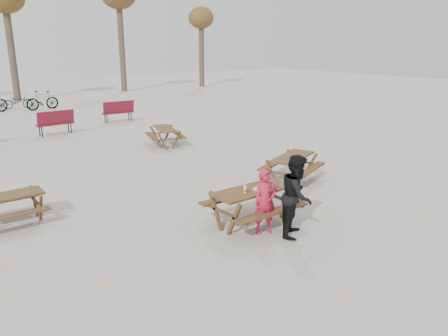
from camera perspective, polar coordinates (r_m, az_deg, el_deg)
ground at (r=9.40m, az=3.74°, el=-7.22°), size 80.00×80.00×0.00m
main_picnic_table at (r=9.19m, az=3.81°, el=-3.86°), size 1.80×1.45×0.78m
food_tray at (r=9.08m, az=4.45°, el=-2.73°), size 0.18×0.11×0.03m
bread_roll at (r=9.07m, az=4.46°, el=-2.48°), size 0.14×0.06×0.05m
soda_bottle at (r=8.85m, az=2.75°, el=-2.85°), size 0.07×0.07×0.17m
child at (r=8.73m, az=5.40°, el=-4.42°), size 0.56×0.45×1.34m
adult at (r=8.69m, az=9.51°, el=-3.57°), size 1.01×0.97×1.65m
picnic_table_east at (r=12.21m, az=8.85°, el=-0.05°), size 2.01×1.82×0.71m
picnic_table_north at (r=10.24m, az=-26.65°, el=-5.00°), size 1.55×1.25×0.66m
picnic_table_far at (r=16.40m, az=-7.68°, el=4.08°), size 1.62×1.82×0.66m
park_bench_row at (r=19.41m, az=-25.54°, el=5.08°), size 10.80×1.97×1.03m
tree_row at (r=32.39m, az=-27.14°, el=18.88°), size 32.17×3.52×8.26m
fallen_leaves at (r=11.53m, az=-2.57°, el=-2.69°), size 11.00×11.00×0.01m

